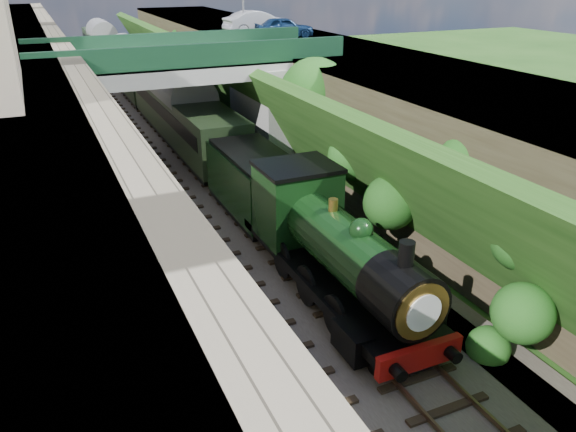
{
  "coord_description": "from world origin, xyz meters",
  "views": [
    {
      "loc": [
        -7.15,
        -6.5,
        10.67
      ],
      "look_at": [
        0.0,
        9.4,
        2.92
      ],
      "focal_mm": 35.0,
      "sensor_mm": 36.0,
      "label": 1
    }
  ],
  "objects_px": {
    "car_silver": "(258,22)",
    "tree": "(315,96)",
    "road_bridge": "(196,97)",
    "locomotive": "(334,250)",
    "car_blue": "(284,27)",
    "tender": "(255,187)"
  },
  "relations": [
    {
      "from": "road_bridge",
      "to": "car_blue",
      "type": "height_order",
      "value": "car_blue"
    },
    {
      "from": "car_silver",
      "to": "locomotive",
      "type": "distance_m",
      "value": 26.03
    },
    {
      "from": "car_silver",
      "to": "locomotive",
      "type": "xyz_separation_m",
      "value": [
        -6.98,
        -24.53,
        -5.16
      ]
    },
    {
      "from": "car_blue",
      "to": "tender",
      "type": "height_order",
      "value": "car_blue"
    },
    {
      "from": "road_bridge",
      "to": "locomotive",
      "type": "relative_size",
      "value": 1.56
    },
    {
      "from": "tree",
      "to": "car_silver",
      "type": "relative_size",
      "value": 1.36
    },
    {
      "from": "car_blue",
      "to": "road_bridge",
      "type": "bearing_deg",
      "value": 134.57
    },
    {
      "from": "car_silver",
      "to": "tender",
      "type": "xyz_separation_m",
      "value": [
        -6.98,
        -17.17,
        -5.43
      ]
    },
    {
      "from": "locomotive",
      "to": "car_blue",
      "type": "bearing_deg",
      "value": 70.31
    },
    {
      "from": "locomotive",
      "to": "tender",
      "type": "height_order",
      "value": "locomotive"
    },
    {
      "from": "car_blue",
      "to": "car_silver",
      "type": "bearing_deg",
      "value": 22.98
    },
    {
      "from": "car_blue",
      "to": "car_silver",
      "type": "xyz_separation_m",
      "value": [
        -0.77,
        2.87,
        0.12
      ]
    },
    {
      "from": "road_bridge",
      "to": "car_blue",
      "type": "xyz_separation_m",
      "value": [
        8.01,
        5.93,
        2.86
      ]
    },
    {
      "from": "car_silver",
      "to": "tree",
      "type": "bearing_deg",
      "value": 167.51
    },
    {
      "from": "tree",
      "to": "car_silver",
      "type": "distance_m",
      "value": 14.06
    },
    {
      "from": "car_silver",
      "to": "tender",
      "type": "height_order",
      "value": "car_silver"
    },
    {
      "from": "car_silver",
      "to": "locomotive",
      "type": "relative_size",
      "value": 0.48
    },
    {
      "from": "car_blue",
      "to": "tender",
      "type": "xyz_separation_m",
      "value": [
        -7.75,
        -14.3,
        -5.31
      ]
    },
    {
      "from": "car_silver",
      "to": "tender",
      "type": "bearing_deg",
      "value": 154.81
    },
    {
      "from": "road_bridge",
      "to": "locomotive",
      "type": "height_order",
      "value": "road_bridge"
    },
    {
      "from": "car_silver",
      "to": "road_bridge",
      "type": "bearing_deg",
      "value": 137.51
    },
    {
      "from": "tree",
      "to": "tender",
      "type": "xyz_separation_m",
      "value": [
        -4.71,
        -3.5,
        -3.03
      ]
    }
  ]
}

